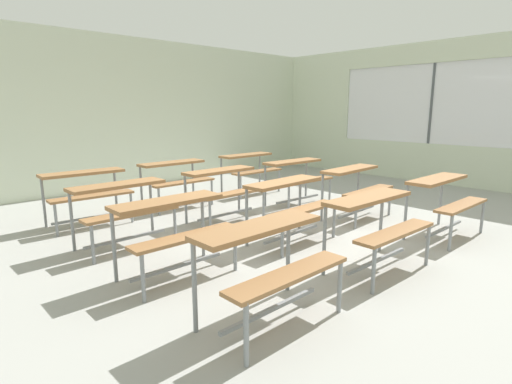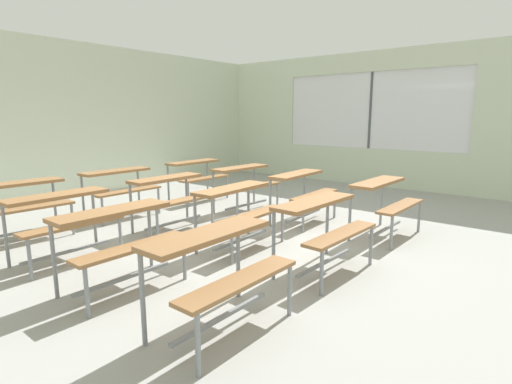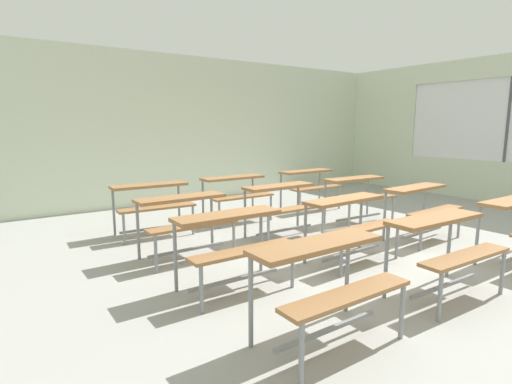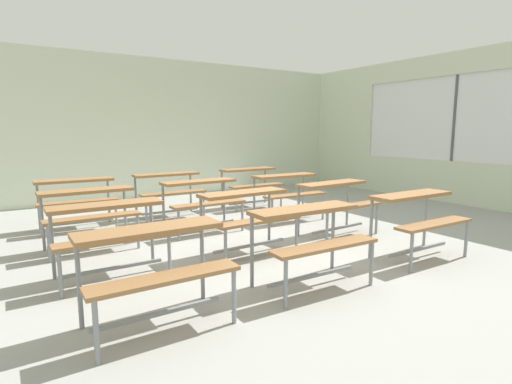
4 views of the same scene
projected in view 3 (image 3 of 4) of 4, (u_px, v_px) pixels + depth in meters
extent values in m
cube|color=#9E9E99|center=(354.00, 254.00, 5.08)|extent=(10.00, 9.00, 0.05)
cube|color=beige|center=(194.00, 130.00, 8.47)|extent=(10.00, 0.12, 3.00)
cube|color=beige|center=(383.00, 121.00, 10.48)|extent=(0.12, 1.90, 1.70)
cube|color=white|center=(509.00, 120.00, 8.00)|extent=(0.02, 4.20, 1.70)
cube|color=#4C5156|center=(509.00, 120.00, 8.00)|extent=(0.06, 0.05, 1.70)
cube|color=olive|center=(317.00, 245.00, 2.96)|extent=(1.10, 0.33, 0.04)
cube|color=olive|center=(348.00, 295.00, 2.75)|extent=(1.10, 0.23, 0.03)
cylinder|color=gray|center=(251.00, 300.00, 2.85)|extent=(0.04, 0.04, 0.72)
cylinder|color=gray|center=(347.00, 271.00, 3.42)|extent=(0.04, 0.04, 0.72)
cylinder|color=gray|center=(302.00, 354.00, 2.43)|extent=(0.04, 0.04, 0.44)
cylinder|color=gray|center=(402.00, 311.00, 3.00)|extent=(0.04, 0.04, 0.44)
cube|color=gray|center=(328.00, 330.00, 2.95)|extent=(1.00, 0.04, 0.03)
cube|color=olive|center=(435.00, 219.00, 3.78)|extent=(1.11, 0.36, 0.04)
cube|color=olive|center=(466.00, 257.00, 3.56)|extent=(1.11, 0.26, 0.03)
cylinder|color=gray|center=(386.00, 261.00, 3.69)|extent=(0.04, 0.04, 0.72)
cylinder|color=gray|center=(449.00, 244.00, 4.22)|extent=(0.04, 0.04, 0.72)
cylinder|color=gray|center=(440.00, 296.00, 3.25)|extent=(0.04, 0.04, 0.44)
cylinder|color=gray|center=(502.00, 272.00, 3.79)|extent=(0.04, 0.04, 0.44)
cube|color=gray|center=(444.00, 286.00, 3.76)|extent=(1.00, 0.06, 0.03)
cylinder|color=gray|center=(477.00, 235.00, 4.56)|extent=(0.04, 0.04, 0.72)
cube|color=olive|center=(227.00, 215.00, 3.92)|extent=(1.10, 0.33, 0.04)
cube|color=olive|center=(245.00, 251.00, 3.71)|extent=(1.10, 0.23, 0.03)
cylinder|color=gray|center=(175.00, 256.00, 3.82)|extent=(0.04, 0.04, 0.72)
cylinder|color=gray|center=(261.00, 239.00, 4.38)|extent=(0.04, 0.04, 0.72)
cylinder|color=gray|center=(201.00, 289.00, 3.40)|extent=(0.04, 0.04, 0.44)
cylinder|color=gray|center=(293.00, 266.00, 3.95)|extent=(0.04, 0.04, 0.44)
cube|color=gray|center=(235.00, 280.00, 3.91)|extent=(1.00, 0.04, 0.03)
cube|color=olive|center=(344.00, 200.00, 4.75)|extent=(1.11, 0.36, 0.04)
cube|color=olive|center=(365.00, 228.00, 4.54)|extent=(1.11, 0.26, 0.03)
cylinder|color=gray|center=(305.00, 233.00, 4.62)|extent=(0.04, 0.04, 0.72)
cylinder|color=gray|center=(361.00, 221.00, 5.21)|extent=(0.04, 0.04, 0.72)
cylinder|color=gray|center=(341.00, 257.00, 4.21)|extent=(0.04, 0.04, 0.44)
cylinder|color=gray|center=(397.00, 241.00, 4.80)|extent=(0.04, 0.04, 0.44)
cube|color=gray|center=(352.00, 253.00, 4.74)|extent=(1.00, 0.07, 0.03)
cube|color=olive|center=(416.00, 188.00, 5.64)|extent=(1.11, 0.37, 0.04)
cube|color=olive|center=(436.00, 211.00, 5.43)|extent=(1.11, 0.27, 0.03)
cylinder|color=gray|center=(385.00, 216.00, 5.50)|extent=(0.04, 0.04, 0.72)
cylinder|color=gray|center=(424.00, 207.00, 6.10)|extent=(0.04, 0.04, 0.72)
cylinder|color=gray|center=(421.00, 234.00, 5.10)|extent=(0.04, 0.04, 0.44)
cylinder|color=gray|center=(459.00, 223.00, 5.70)|extent=(0.04, 0.04, 0.44)
cube|color=gray|center=(422.00, 233.00, 5.63)|extent=(1.00, 0.08, 0.03)
cube|color=olive|center=(181.00, 198.00, 4.86)|extent=(1.10, 0.33, 0.04)
cube|color=olive|center=(193.00, 226.00, 4.65)|extent=(1.10, 0.23, 0.03)
cylinder|color=gray|center=(138.00, 230.00, 4.75)|extent=(0.04, 0.04, 0.72)
cylinder|color=gray|center=(212.00, 219.00, 5.32)|extent=(0.04, 0.04, 0.72)
cylinder|color=gray|center=(156.00, 254.00, 4.33)|extent=(0.04, 0.04, 0.44)
cylinder|color=gray|center=(234.00, 239.00, 4.90)|extent=(0.04, 0.04, 0.44)
cube|color=gray|center=(187.00, 250.00, 4.85)|extent=(1.00, 0.04, 0.03)
cube|color=olive|center=(279.00, 186.00, 5.78)|extent=(1.10, 0.34, 0.04)
cube|color=olive|center=(293.00, 209.00, 5.57)|extent=(1.10, 0.24, 0.03)
cylinder|color=gray|center=(245.00, 213.00, 5.67)|extent=(0.04, 0.04, 0.72)
cylinder|color=gray|center=(298.00, 205.00, 6.24)|extent=(0.04, 0.04, 0.72)
cylinder|color=gray|center=(268.00, 231.00, 5.25)|extent=(0.04, 0.04, 0.44)
cylinder|color=gray|center=(323.00, 221.00, 5.82)|extent=(0.04, 0.04, 0.44)
cube|color=gray|center=(284.00, 230.00, 5.77)|extent=(1.00, 0.05, 0.03)
cube|color=olive|center=(354.00, 179.00, 6.59)|extent=(1.11, 0.37, 0.04)
cube|color=olive|center=(368.00, 198.00, 6.37)|extent=(1.11, 0.27, 0.03)
cylinder|color=gray|center=(325.00, 202.00, 6.50)|extent=(0.04, 0.04, 0.72)
cylinder|color=gray|center=(368.00, 196.00, 7.03)|extent=(0.04, 0.04, 0.72)
cylinder|color=gray|center=(349.00, 217.00, 6.07)|extent=(0.04, 0.04, 0.44)
cylinder|color=gray|center=(393.00, 209.00, 6.59)|extent=(0.04, 0.04, 0.44)
cube|color=gray|center=(359.00, 217.00, 6.57)|extent=(1.00, 0.08, 0.03)
cube|color=olive|center=(150.00, 185.00, 5.88)|extent=(1.11, 0.37, 0.04)
cube|color=olive|center=(157.00, 208.00, 5.65)|extent=(1.11, 0.27, 0.03)
cylinder|color=gray|center=(114.00, 211.00, 5.79)|extent=(0.04, 0.04, 0.72)
cylinder|color=gray|center=(179.00, 204.00, 6.31)|extent=(0.04, 0.04, 0.72)
cylinder|color=gray|center=(124.00, 229.00, 5.35)|extent=(0.04, 0.04, 0.44)
cylinder|color=gray|center=(193.00, 220.00, 5.88)|extent=(0.04, 0.04, 0.44)
cube|color=gray|center=(154.00, 228.00, 5.86)|extent=(1.00, 0.07, 0.03)
cube|color=olive|center=(233.00, 178.00, 6.73)|extent=(1.10, 0.32, 0.04)
cube|color=olive|center=(243.00, 197.00, 6.51)|extent=(1.10, 0.22, 0.03)
cylinder|color=gray|center=(203.00, 201.00, 6.62)|extent=(0.04, 0.04, 0.72)
cylinder|color=gray|center=(253.00, 195.00, 7.18)|extent=(0.04, 0.04, 0.72)
cylinder|color=gray|center=(219.00, 215.00, 6.20)|extent=(0.04, 0.04, 0.44)
cylinder|color=gray|center=(271.00, 207.00, 6.76)|extent=(0.04, 0.04, 0.44)
cube|color=gray|center=(237.00, 215.00, 6.72)|extent=(1.00, 0.03, 0.03)
cube|color=olive|center=(306.00, 171.00, 7.65)|extent=(1.10, 0.32, 0.04)
cube|color=olive|center=(317.00, 188.00, 7.43)|extent=(1.10, 0.22, 0.03)
cylinder|color=gray|center=(281.00, 191.00, 7.54)|extent=(0.04, 0.04, 0.72)
cylinder|color=gray|center=(320.00, 187.00, 8.10)|extent=(0.04, 0.04, 0.72)
cylinder|color=gray|center=(300.00, 203.00, 7.12)|extent=(0.04, 0.04, 0.44)
cylinder|color=gray|center=(339.00, 197.00, 7.68)|extent=(0.04, 0.04, 0.44)
cube|color=gray|center=(310.00, 204.00, 7.64)|extent=(1.00, 0.03, 0.03)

